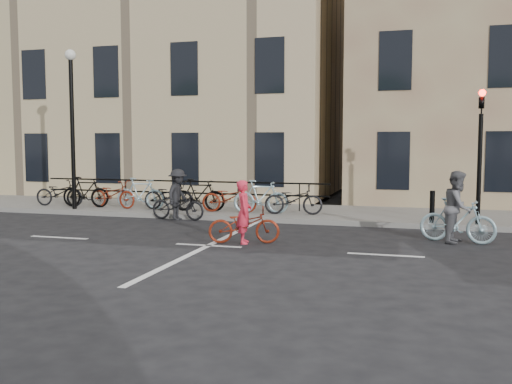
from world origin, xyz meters
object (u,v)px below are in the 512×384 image
(traffic_light, at_px, (480,140))
(cyclist_dark, at_px, (178,200))
(lamp_post, at_px, (72,109))
(cyclist_grey, at_px, (458,214))
(cyclist_pink, at_px, (244,221))

(traffic_light, bearing_deg, cyclist_dark, -177.10)
(traffic_light, distance_m, lamp_post, 12.74)
(traffic_light, bearing_deg, lamp_post, 179.73)
(traffic_light, height_order, cyclist_grey, traffic_light)
(cyclist_grey, xyz_separation_m, cyclist_dark, (-8.04, 1.88, -0.08))
(traffic_light, distance_m, cyclist_grey, 2.99)
(traffic_light, relative_size, cyclist_pink, 2.19)
(lamp_post, height_order, cyclist_pink, lamp_post)
(lamp_post, bearing_deg, cyclist_dark, -7.13)
(cyclist_dark, bearing_deg, cyclist_pink, -132.49)
(traffic_light, bearing_deg, cyclist_pink, -145.48)
(lamp_post, distance_m, cyclist_grey, 12.59)
(traffic_light, relative_size, lamp_post, 0.74)
(traffic_light, xyz_separation_m, lamp_post, (-12.70, 0.06, 1.04))
(lamp_post, xyz_separation_m, cyclist_grey, (12.04, -2.38, -2.79))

